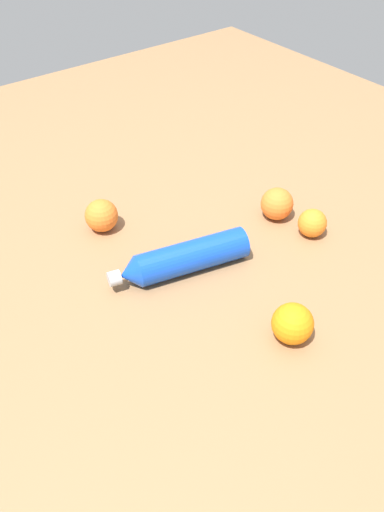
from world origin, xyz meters
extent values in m
plane|color=olive|center=(0.00, 0.00, 0.00)|extent=(2.40, 2.40, 0.00)
cylinder|color=blue|center=(0.01, 0.04, 0.04)|extent=(0.13, 0.26, 0.07)
cone|color=blue|center=(-0.02, -0.10, 0.04)|extent=(0.08, 0.05, 0.07)
cylinder|color=#B2B7BF|center=(-0.03, -0.13, 0.04)|extent=(0.04, 0.03, 0.03)
sphere|color=orange|center=(-0.01, 0.32, 0.04)|extent=(0.08, 0.08, 0.08)
sphere|color=orange|center=(-0.23, -0.04, 0.04)|extent=(0.08, 0.08, 0.08)
sphere|color=orange|center=(0.29, 0.07, 0.04)|extent=(0.08, 0.08, 0.08)
sphere|color=orange|center=(0.09, 0.34, 0.03)|extent=(0.07, 0.07, 0.07)
camera|label=1|loc=(0.70, -0.48, 0.78)|focal=36.52mm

